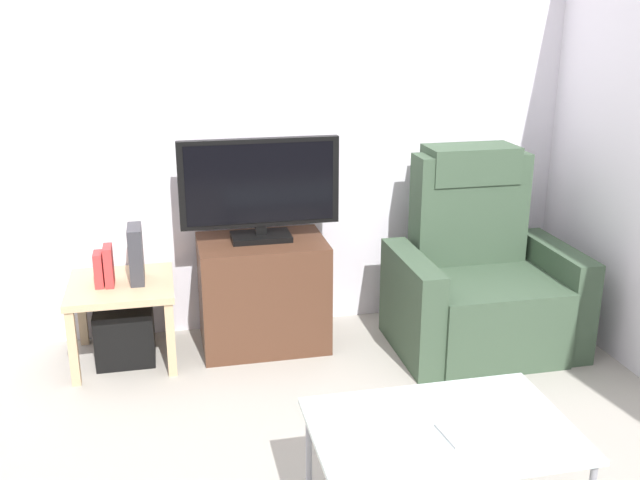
# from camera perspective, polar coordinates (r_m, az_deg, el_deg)

# --- Properties ---
(ground_plane) EXTENTS (6.40, 6.40, 0.00)m
(ground_plane) POSITION_cam_1_polar(r_m,az_deg,el_deg) (3.43, -2.81, -14.06)
(ground_plane) COLOR #9E998E
(wall_back) EXTENTS (6.40, 0.06, 2.60)m
(wall_back) POSITION_cam_1_polar(r_m,az_deg,el_deg) (4.07, -5.82, 10.52)
(wall_back) COLOR silver
(wall_back) RESTS_ON ground
(tv_stand) EXTENTS (0.68, 0.47, 0.61)m
(tv_stand) POSITION_cam_1_polar(r_m,az_deg,el_deg) (4.04, -4.50, -4.14)
(tv_stand) COLOR #4C2D1E
(tv_stand) RESTS_ON ground
(television) EXTENTS (0.85, 0.20, 0.55)m
(television) POSITION_cam_1_polar(r_m,az_deg,el_deg) (3.87, -4.75, 4.15)
(television) COLOR black
(television) RESTS_ON tv_stand
(recliner_armchair) EXTENTS (0.98, 0.78, 1.08)m
(recliner_armchair) POSITION_cam_1_polar(r_m,az_deg,el_deg) (4.12, 12.41, -3.04)
(recliner_armchair) COLOR #384C38
(recliner_armchair) RESTS_ON ground
(side_table) EXTENTS (0.54, 0.54, 0.44)m
(side_table) POSITION_cam_1_polar(r_m,az_deg,el_deg) (3.97, -15.30, -4.17)
(side_table) COLOR tan
(side_table) RESTS_ON ground
(subwoofer_box) EXTENTS (0.30, 0.30, 0.30)m
(subwoofer_box) POSITION_cam_1_polar(r_m,az_deg,el_deg) (4.05, -15.04, -7.05)
(subwoofer_box) COLOR black
(subwoofer_box) RESTS_ON ground
(book_leftmost) EXTENTS (0.04, 0.11, 0.18)m
(book_leftmost) POSITION_cam_1_polar(r_m,az_deg,el_deg) (3.90, -16.96, -2.21)
(book_leftmost) COLOR red
(book_leftmost) RESTS_ON side_table
(book_middle) EXTENTS (0.04, 0.13, 0.21)m
(book_middle) POSITION_cam_1_polar(r_m,az_deg,el_deg) (3.89, -16.24, -1.95)
(book_middle) COLOR red
(book_middle) RESTS_ON side_table
(game_console) EXTENTS (0.07, 0.20, 0.30)m
(game_console) POSITION_cam_1_polar(r_m,az_deg,el_deg) (3.90, -14.23, -1.08)
(game_console) COLOR #333338
(game_console) RESTS_ON side_table
(coffee_table) EXTENTS (0.90, 0.60, 0.43)m
(coffee_table) POSITION_cam_1_polar(r_m,az_deg,el_deg) (2.63, 9.53, -14.78)
(coffee_table) COLOR #B2C6C1
(coffee_table) RESTS_ON ground
(cell_phone) EXTENTS (0.09, 0.16, 0.01)m
(cell_phone) POSITION_cam_1_polar(r_m,az_deg,el_deg) (2.58, 10.45, -14.80)
(cell_phone) COLOR #B7B7BC
(cell_phone) RESTS_ON coffee_table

